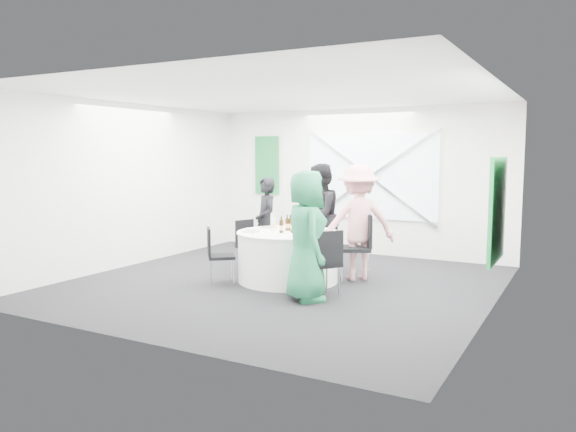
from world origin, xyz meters
The scene contains 46 objects.
floor centered at (0.00, 0.00, 0.00)m, with size 6.00×6.00×0.00m, color black.
ceiling centered at (0.00, 0.00, 2.80)m, with size 6.00×6.00×0.00m, color silver.
wall_back centered at (0.00, 3.00, 1.40)m, with size 6.00×6.00×0.00m, color silver.
wall_front centered at (0.00, -3.00, 1.40)m, with size 6.00×6.00×0.00m, color silver.
wall_left centered at (-3.00, 0.00, 1.40)m, with size 6.00×6.00×0.00m, color silver.
wall_right centered at (3.00, 0.00, 1.40)m, with size 6.00×6.00×0.00m, color silver.
window_panel centered at (0.30, 2.96, 1.50)m, with size 2.60×0.03×1.60m, color white.
window_brace_a centered at (0.30, 2.92, 1.50)m, with size 0.05×0.05×3.16m, color silver.
window_brace_b centered at (0.30, 2.92, 1.50)m, with size 0.05×0.05×3.16m, color silver.
green_banner centered at (-2.00, 2.95, 1.70)m, with size 0.55×0.04×1.20m, color #13622C.
green_sign centered at (2.94, 0.60, 1.20)m, with size 0.05×1.20×1.40m, color #178137.
banquet_table centered at (0.00, 0.20, 0.38)m, with size 1.56×1.56×0.76m.
chair_back centered at (-0.11, 1.31, 0.50)m, with size 0.43×0.44×0.86m.
chair_back_left centered at (-0.95, 0.57, 0.49)m, with size 0.50×0.49×0.84m.
chair_back_right centered at (0.97, 0.72, 0.61)m, with size 0.64×0.63×1.03m.
chair_front_right centered at (0.93, -0.47, 0.54)m, with size 0.59×0.59×0.93m.
chair_front_left centered at (-0.84, -0.49, 0.49)m, with size 0.54×0.54×0.85m.
person_man_back_left centered at (-0.82, 0.93, 0.77)m, with size 0.56×0.37×1.54m, color black.
person_man_back centered at (0.00, 1.31, 0.89)m, with size 0.86×0.47×1.78m, color black.
person_woman_pink centered at (0.90, 0.82, 0.89)m, with size 1.15×0.53×1.78m, color pink.
person_woman_green centered at (0.75, -0.68, 0.86)m, with size 0.84×0.55×1.73m, color #20774B.
plate_back centered at (0.06, 0.71, 0.77)m, with size 0.27×0.27×0.01m.
plate_back_left centered at (-0.48, 0.44, 0.77)m, with size 0.28×0.28×0.01m.
plate_back_right centered at (0.48, 0.40, 0.78)m, with size 0.26×0.26×0.04m.
plate_front_right centered at (0.44, -0.07, 0.78)m, with size 0.29×0.29×0.04m.
plate_front_left centered at (-0.49, -0.09, 0.77)m, with size 0.28×0.28×0.01m.
napkin centered at (-0.45, -0.12, 0.80)m, with size 0.17×0.11×0.05m, color white.
beer_bottle_a centered at (-0.07, 0.30, 0.85)m, with size 0.06×0.06×0.25m.
beer_bottle_b centered at (-0.03, 0.34, 0.85)m, with size 0.06×0.06×0.24m.
beer_bottle_c centered at (0.11, 0.14, 0.86)m, with size 0.06×0.06×0.27m.
beer_bottle_d centered at (-0.02, 0.03, 0.86)m, with size 0.06×0.06×0.25m.
green_water_bottle centered at (0.21, 0.25, 0.87)m, with size 0.08×0.08×0.29m.
clear_water_bottle centered at (-0.24, 0.17, 0.87)m, with size 0.08×0.08×0.27m.
wine_glass_a centered at (0.14, 0.52, 0.88)m, with size 0.07×0.07×0.17m.
wine_glass_b centered at (0.01, 0.61, 0.88)m, with size 0.07×0.07×0.17m.
wine_glass_c centered at (-0.38, 0.38, 0.88)m, with size 0.07×0.07×0.17m.
wine_glass_d centered at (0.37, 0.39, 0.88)m, with size 0.07×0.07×0.17m.
wine_glass_e centered at (-0.14, 0.51, 0.88)m, with size 0.07×0.07×0.17m.
fork_a centered at (-0.54, 0.00, 0.76)m, with size 0.01×0.15×0.01m, color silver.
knife_a centered at (-0.32, -0.28, 0.76)m, with size 0.01×0.15×0.01m, color silver.
fork_b centered at (-0.40, 0.62, 0.76)m, with size 0.01×0.15×0.01m, color silver.
knife_b centered at (-0.57, 0.29, 0.76)m, with size 0.01×0.15×0.01m, color silver.
fork_c centered at (0.32, -0.28, 0.76)m, with size 0.01×0.15×0.01m, color silver.
knife_c centered at (0.55, 0.02, 0.76)m, with size 0.01×0.15×0.01m, color silver.
fork_d centered at (0.11, 0.76, 0.76)m, with size 0.01×0.15×0.01m, color silver.
knife_d centered at (-0.17, 0.75, 0.76)m, with size 0.01×0.15×0.01m, color silver.
Camera 1 is at (4.02, -7.21, 1.94)m, focal length 35.00 mm.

